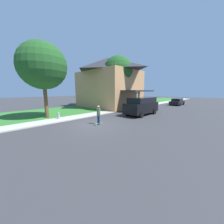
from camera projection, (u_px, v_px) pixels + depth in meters
The scene contains 11 objects.
ground_plane at pixel (93, 124), 10.91m from camera, with size 120.00×120.00×0.00m, color #333335.
lawn at pixel (92, 108), 20.64m from camera, with size 10.00×80.00×0.08m.
sidewalk at pixel (111, 111), 17.63m from camera, with size 1.80×80.00×0.10m.
house at pixel (108, 82), 22.00m from camera, with size 12.76×8.16×8.41m.
lawn_tree_near at pixel (43, 66), 12.41m from camera, with size 4.64×4.64×7.58m.
lawn_tree_far at pixel (118, 71), 19.03m from camera, with size 4.44×4.44×8.04m.
suv_parked at pixel (142, 106), 15.06m from camera, with size 2.10×4.95×2.11m.
car_down_street at pixel (177, 102), 25.45m from camera, with size 1.94×4.20×1.34m.
skateboarder at pixel (99, 114), 10.75m from camera, with size 0.41×0.22×1.64m.
skateboard at pixel (98, 124), 10.79m from camera, with size 0.21×0.77×0.10m.
fire_hydrant at pixel (59, 115), 12.55m from camera, with size 0.20×0.20×0.69m.
Camera 1 is at (8.55, -6.46, 2.88)m, focal length 20.00 mm.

